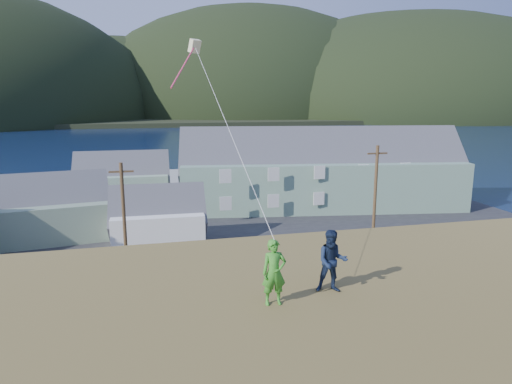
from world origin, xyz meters
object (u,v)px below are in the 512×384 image
at_px(shed_white, 158,218).
at_px(shed_palegreen_far, 123,179).
at_px(lodge, 321,170).
at_px(shed_palegreen_near, 51,210).
at_px(kite_flyer_green, 274,272).
at_px(wharf, 127,181).
at_px(kite_flyer_navy, 332,261).

relative_size(shed_white, shed_palegreen_far, 0.72).
bearing_deg(shed_palegreen_far, lodge, -18.84).
bearing_deg(shed_palegreen_near, lodge, 3.20).
bearing_deg(shed_palegreen_far, kite_flyer_green, -81.24).
xyz_separation_m(shed_palegreen_far, kite_flyer_green, (6.18, -46.24, 5.19)).
distance_m(wharf, kite_flyer_navy, 59.14).
height_order(shed_palegreen_far, kite_flyer_green, kite_flyer_green).
height_order(shed_palegreen_near, shed_palegreen_far, shed_palegreen_far).
height_order(kite_flyer_green, kite_flyer_navy, kite_flyer_navy).
distance_m(lodge, kite_flyer_green, 41.58).
bearing_deg(wharf, kite_flyer_green, -83.97).
bearing_deg(shed_palegreen_near, shed_white, -33.39).
bearing_deg(kite_flyer_navy, lodge, 83.44).
bearing_deg(shed_palegreen_far, shed_white, -77.37).
relative_size(wharf, kite_flyer_green, 14.65).
relative_size(shed_palegreen_near, shed_white, 1.32).
distance_m(wharf, shed_palegreen_far, 12.50).
relative_size(shed_palegreen_far, kite_flyer_navy, 6.34).
distance_m(shed_white, shed_palegreen_far, 18.76).
bearing_deg(kite_flyer_green, shed_palegreen_near, 112.17).
relative_size(lodge, shed_palegreen_near, 3.08).
distance_m(kite_flyer_green, kite_flyer_navy, 1.84).
bearing_deg(kite_flyer_navy, shed_white, 113.39).
xyz_separation_m(lodge, kite_flyer_green, (-16.37, -38.03, 3.73)).
distance_m(wharf, shed_palegreen_near, 27.03).
distance_m(shed_white, kite_flyer_navy, 28.35).
bearing_deg(kite_flyer_green, kite_flyer_navy, 14.66).
xyz_separation_m(wharf, kite_flyer_green, (6.18, -58.50, 7.64)).
distance_m(lodge, shed_palegreen_near, 28.76).
relative_size(wharf, kite_flyer_navy, 14.50).
height_order(shed_palegreen_far, kite_flyer_navy, kite_flyer_navy).
bearing_deg(lodge, shed_palegreen_near, -159.48).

